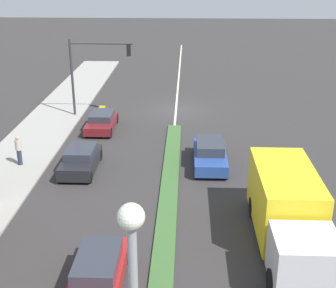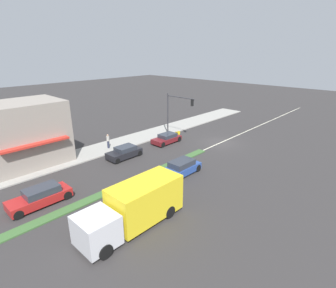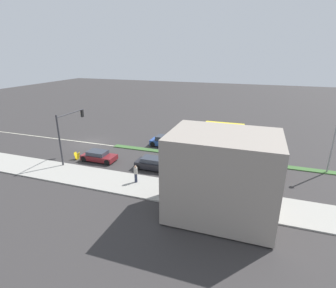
{
  "view_description": "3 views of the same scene",
  "coord_description": "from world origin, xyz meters",
  "px_view_note": "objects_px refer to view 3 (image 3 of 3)",
  "views": [
    {
      "loc": [
        -0.83,
        35.05,
        10.93
      ],
      "look_at": [
        0.14,
        11.72,
        1.73
      ],
      "focal_mm": 50.0,
      "sensor_mm": 36.0,
      "label": 1
    },
    {
      "loc": [
        -16.76,
        27.65,
        11.11
      ],
      "look_at": [
        0.27,
        9.56,
        2.24
      ],
      "focal_mm": 28.0,
      "sensor_mm": 36.0,
      "label": 2
    },
    {
      "loc": [
        28.61,
        21.29,
        11.77
      ],
      "look_at": [
        1.12,
        11.8,
        1.55
      ],
      "focal_mm": 28.0,
      "sensor_mm": 36.0,
      "label": 3
    }
  ],
  "objects_px": {
    "street_lamp": "(336,128)",
    "warning_aframe_sign": "(77,156)",
    "hatchback_red": "(255,166)",
    "sedan_maroon": "(99,156)",
    "traffic_signal_main": "(67,128)",
    "sedan_dark": "(153,163)",
    "pedestrian": "(136,173)",
    "delivery_truck": "(230,135)",
    "coupe_blue": "(167,141)"
  },
  "relations": [
    {
      "from": "traffic_signal_main",
      "to": "warning_aframe_sign",
      "type": "relative_size",
      "value": 6.69
    },
    {
      "from": "traffic_signal_main",
      "to": "sedan_maroon",
      "type": "bearing_deg",
      "value": 111.13
    },
    {
      "from": "street_lamp",
      "to": "sedan_maroon",
      "type": "bearing_deg",
      "value": -78.24
    },
    {
      "from": "traffic_signal_main",
      "to": "pedestrian",
      "type": "xyz_separation_m",
      "value": [
        2.43,
        9.29,
        -2.88
      ]
    },
    {
      "from": "warning_aframe_sign",
      "to": "hatchback_red",
      "type": "relative_size",
      "value": 0.19
    },
    {
      "from": "hatchback_red",
      "to": "sedan_maroon",
      "type": "distance_m",
      "value": 17.13
    },
    {
      "from": "traffic_signal_main",
      "to": "coupe_blue",
      "type": "height_order",
      "value": "traffic_signal_main"
    },
    {
      "from": "street_lamp",
      "to": "delivery_truck",
      "type": "xyz_separation_m",
      "value": [
        -5.0,
        -10.49,
        -3.31
      ]
    },
    {
      "from": "sedan_maroon",
      "to": "traffic_signal_main",
      "type": "bearing_deg",
      "value": -68.87
    },
    {
      "from": "street_lamp",
      "to": "coupe_blue",
      "type": "relative_size",
      "value": 1.7
    },
    {
      "from": "sedan_maroon",
      "to": "warning_aframe_sign",
      "type": "bearing_deg",
      "value": -80.27
    },
    {
      "from": "warning_aframe_sign",
      "to": "coupe_blue",
      "type": "height_order",
      "value": "coupe_blue"
    },
    {
      "from": "street_lamp",
      "to": "hatchback_red",
      "type": "height_order",
      "value": "street_lamp"
    },
    {
      "from": "hatchback_red",
      "to": "sedan_dark",
      "type": "bearing_deg",
      "value": -74.6
    },
    {
      "from": "traffic_signal_main",
      "to": "street_lamp",
      "type": "distance_m",
      "value": 27.64
    },
    {
      "from": "street_lamp",
      "to": "warning_aframe_sign",
      "type": "height_order",
      "value": "street_lamp"
    },
    {
      "from": "sedan_dark",
      "to": "pedestrian",
      "type": "bearing_deg",
      "value": -5.63
    },
    {
      "from": "pedestrian",
      "to": "delivery_truck",
      "type": "bearing_deg",
      "value": 152.18
    },
    {
      "from": "street_lamp",
      "to": "hatchback_red",
      "type": "distance_m",
      "value": 8.52
    },
    {
      "from": "pedestrian",
      "to": "warning_aframe_sign",
      "type": "bearing_deg",
      "value": -109.0
    },
    {
      "from": "street_lamp",
      "to": "pedestrian",
      "type": "height_order",
      "value": "street_lamp"
    },
    {
      "from": "coupe_blue",
      "to": "sedan_dark",
      "type": "relative_size",
      "value": 1.14
    },
    {
      "from": "hatchback_red",
      "to": "coupe_blue",
      "type": "bearing_deg",
      "value": -111.43
    },
    {
      "from": "warning_aframe_sign",
      "to": "hatchback_red",
      "type": "distance_m",
      "value": 19.8
    },
    {
      "from": "sedan_dark",
      "to": "coupe_blue",
      "type": "bearing_deg",
      "value": -171.74
    },
    {
      "from": "pedestrian",
      "to": "coupe_blue",
      "type": "xyz_separation_m",
      "value": [
        -10.76,
        -0.69,
        -0.36
      ]
    },
    {
      "from": "traffic_signal_main",
      "to": "sedan_dark",
      "type": "distance_m",
      "value": 10.25
    },
    {
      "from": "coupe_blue",
      "to": "warning_aframe_sign",
      "type": "bearing_deg",
      "value": -47.39
    },
    {
      "from": "warning_aframe_sign",
      "to": "coupe_blue",
      "type": "bearing_deg",
      "value": 132.61
    },
    {
      "from": "warning_aframe_sign",
      "to": "coupe_blue",
      "type": "xyz_separation_m",
      "value": [
        -7.65,
        8.32,
        0.24
      ]
    },
    {
      "from": "warning_aframe_sign",
      "to": "delivery_truck",
      "type": "distance_m",
      "value": 19.28
    },
    {
      "from": "traffic_signal_main",
      "to": "delivery_truck",
      "type": "distance_m",
      "value": 20.0
    },
    {
      "from": "street_lamp",
      "to": "hatchback_red",
      "type": "bearing_deg",
      "value": -72.85
    },
    {
      "from": "street_lamp",
      "to": "pedestrian",
      "type": "xyz_separation_m",
      "value": [
        8.56,
        -17.65,
        -3.76
      ]
    },
    {
      "from": "delivery_truck",
      "to": "traffic_signal_main",
      "type": "bearing_deg",
      "value": -55.92
    },
    {
      "from": "coupe_blue",
      "to": "hatchback_red",
      "type": "bearing_deg",
      "value": 68.57
    },
    {
      "from": "hatchback_red",
      "to": "coupe_blue",
      "type": "relative_size",
      "value": 1.03
    },
    {
      "from": "sedan_maroon",
      "to": "sedan_dark",
      "type": "xyz_separation_m",
      "value": [
        -0.0,
        6.73,
        0.04
      ]
    },
    {
      "from": "warning_aframe_sign",
      "to": "sedan_maroon",
      "type": "xyz_separation_m",
      "value": [
        -0.45,
        2.63,
        0.15
      ]
    },
    {
      "from": "delivery_truck",
      "to": "hatchback_red",
      "type": "relative_size",
      "value": 1.67
    },
    {
      "from": "warning_aframe_sign",
      "to": "hatchback_red",
      "type": "height_order",
      "value": "hatchback_red"
    },
    {
      "from": "delivery_truck",
      "to": "sedan_maroon",
      "type": "distance_m",
      "value": 16.85
    },
    {
      "from": "pedestrian",
      "to": "hatchback_red",
      "type": "distance_m",
      "value": 12.29
    },
    {
      "from": "hatchback_red",
      "to": "pedestrian",
      "type": "bearing_deg",
      "value": -58.85
    },
    {
      "from": "street_lamp",
      "to": "sedan_maroon",
      "type": "distance_m",
      "value": 24.9
    },
    {
      "from": "traffic_signal_main",
      "to": "hatchback_red",
      "type": "bearing_deg",
      "value": 101.21
    },
    {
      "from": "delivery_truck",
      "to": "hatchback_red",
      "type": "height_order",
      "value": "delivery_truck"
    },
    {
      "from": "warning_aframe_sign",
      "to": "hatchback_red",
      "type": "xyz_separation_m",
      "value": [
        -3.25,
        19.53,
        0.24
      ]
    },
    {
      "from": "warning_aframe_sign",
      "to": "delivery_truck",
      "type": "bearing_deg",
      "value": 122.88
    },
    {
      "from": "pedestrian",
      "to": "coupe_blue",
      "type": "height_order",
      "value": "pedestrian"
    }
  ]
}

